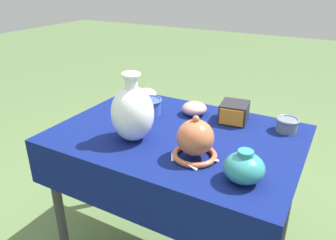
{
  "coord_description": "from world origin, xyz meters",
  "views": [
    {
      "loc": [
        0.59,
        -1.15,
        1.37
      ],
      "look_at": [
        0.01,
        -0.11,
        0.83
      ],
      "focal_mm": 35.0,
      "sensor_mm": 36.0,
      "label": 1
    }
  ],
  "objects_px": {
    "bowl_shallow_rose": "(194,108)",
    "cup_wide_cobalt": "(149,106)",
    "bowl_shallow_celadon": "(146,94)",
    "vase_tall_bulbous": "(133,113)",
    "mosaic_tile_box": "(234,112)",
    "vase_dome_bell": "(195,141)",
    "jar_round_teal": "(244,167)",
    "cup_wide_slate": "(287,124)"
  },
  "relations": [
    {
      "from": "jar_round_teal",
      "to": "vase_dome_bell",
      "type": "bearing_deg",
      "value": 164.16
    },
    {
      "from": "jar_round_teal",
      "to": "cup_wide_slate",
      "type": "relative_size",
      "value": 1.34
    },
    {
      "from": "cup_wide_cobalt",
      "to": "bowl_shallow_rose",
      "type": "bearing_deg",
      "value": 27.77
    },
    {
      "from": "cup_wide_cobalt",
      "to": "cup_wide_slate",
      "type": "relative_size",
      "value": 1.27
    },
    {
      "from": "bowl_shallow_rose",
      "to": "jar_round_teal",
      "type": "distance_m",
      "value": 0.58
    },
    {
      "from": "vase_tall_bulbous",
      "to": "vase_dome_bell",
      "type": "relative_size",
      "value": 1.54
    },
    {
      "from": "bowl_shallow_rose",
      "to": "cup_wide_slate",
      "type": "relative_size",
      "value": 1.19
    },
    {
      "from": "vase_tall_bulbous",
      "to": "vase_dome_bell",
      "type": "xyz_separation_m",
      "value": [
        0.29,
        -0.01,
        -0.05
      ]
    },
    {
      "from": "vase_tall_bulbous",
      "to": "vase_dome_bell",
      "type": "distance_m",
      "value": 0.29
    },
    {
      "from": "vase_tall_bulbous",
      "to": "cup_wide_slate",
      "type": "height_order",
      "value": "vase_tall_bulbous"
    },
    {
      "from": "mosaic_tile_box",
      "to": "jar_round_teal",
      "type": "bearing_deg",
      "value": -75.25
    },
    {
      "from": "vase_dome_bell",
      "to": "cup_wide_slate",
      "type": "bearing_deg",
      "value": 57.49
    },
    {
      "from": "vase_tall_bulbous",
      "to": "cup_wide_slate",
      "type": "distance_m",
      "value": 0.68
    },
    {
      "from": "bowl_shallow_celadon",
      "to": "bowl_shallow_rose",
      "type": "xyz_separation_m",
      "value": [
        0.32,
        -0.06,
        0.0
      ]
    },
    {
      "from": "cup_wide_cobalt",
      "to": "cup_wide_slate",
      "type": "bearing_deg",
      "value": 12.02
    },
    {
      "from": "mosaic_tile_box",
      "to": "bowl_shallow_celadon",
      "type": "height_order",
      "value": "mosaic_tile_box"
    },
    {
      "from": "bowl_shallow_celadon",
      "to": "bowl_shallow_rose",
      "type": "bearing_deg",
      "value": -11.03
    },
    {
      "from": "mosaic_tile_box",
      "to": "bowl_shallow_celadon",
      "type": "bearing_deg",
      "value": 167.38
    },
    {
      "from": "bowl_shallow_rose",
      "to": "cup_wide_cobalt",
      "type": "bearing_deg",
      "value": -152.23
    },
    {
      "from": "mosaic_tile_box",
      "to": "jar_round_teal",
      "type": "xyz_separation_m",
      "value": [
        0.19,
        -0.45,
        0.01
      ]
    },
    {
      "from": "vase_tall_bulbous",
      "to": "cup_wide_cobalt",
      "type": "xyz_separation_m",
      "value": [
        -0.09,
        0.26,
        -0.08
      ]
    },
    {
      "from": "vase_tall_bulbous",
      "to": "cup_wide_cobalt",
      "type": "relative_size",
      "value": 2.22
    },
    {
      "from": "bowl_shallow_celadon",
      "to": "vase_tall_bulbous",
      "type": "bearing_deg",
      "value": -63.8
    },
    {
      "from": "bowl_shallow_celadon",
      "to": "cup_wide_slate",
      "type": "bearing_deg",
      "value": -2.42
    },
    {
      "from": "vase_tall_bulbous",
      "to": "bowl_shallow_celadon",
      "type": "bearing_deg",
      "value": 116.2
    },
    {
      "from": "vase_tall_bulbous",
      "to": "mosaic_tile_box",
      "type": "relative_size",
      "value": 1.91
    },
    {
      "from": "vase_dome_bell",
      "to": "cup_wide_cobalt",
      "type": "distance_m",
      "value": 0.46
    },
    {
      "from": "bowl_shallow_celadon",
      "to": "cup_wide_cobalt",
      "type": "height_order",
      "value": "cup_wide_cobalt"
    },
    {
      "from": "cup_wide_cobalt",
      "to": "vase_dome_bell",
      "type": "bearing_deg",
      "value": -35.93
    },
    {
      "from": "mosaic_tile_box",
      "to": "vase_dome_bell",
      "type": "bearing_deg",
      "value": -100.51
    },
    {
      "from": "bowl_shallow_celadon",
      "to": "cup_wide_slate",
      "type": "relative_size",
      "value": 1.09
    },
    {
      "from": "mosaic_tile_box",
      "to": "cup_wide_cobalt",
      "type": "height_order",
      "value": "mosaic_tile_box"
    },
    {
      "from": "cup_wide_slate",
      "to": "vase_tall_bulbous",
      "type": "bearing_deg",
      "value": -144.26
    },
    {
      "from": "vase_tall_bulbous",
      "to": "cup_wide_slate",
      "type": "bearing_deg",
      "value": 35.74
    },
    {
      "from": "mosaic_tile_box",
      "to": "cup_wide_cobalt",
      "type": "relative_size",
      "value": 1.16
    },
    {
      "from": "vase_dome_bell",
      "to": "cup_wide_cobalt",
      "type": "xyz_separation_m",
      "value": [
        -0.37,
        0.27,
        -0.03
      ]
    },
    {
      "from": "cup_wide_slate",
      "to": "mosaic_tile_box",
      "type": "bearing_deg",
      "value": -176.99
    },
    {
      "from": "bowl_shallow_rose",
      "to": "cup_wide_slate",
      "type": "xyz_separation_m",
      "value": [
        0.44,
        0.03,
        0.0
      ]
    },
    {
      "from": "mosaic_tile_box",
      "to": "cup_wide_cobalt",
      "type": "bearing_deg",
      "value": -170.44
    },
    {
      "from": "vase_tall_bulbous",
      "to": "jar_round_teal",
      "type": "bearing_deg",
      "value": -8.22
    },
    {
      "from": "cup_wide_cobalt",
      "to": "cup_wide_slate",
      "type": "height_order",
      "value": "cup_wide_cobalt"
    },
    {
      "from": "vase_dome_bell",
      "to": "mosaic_tile_box",
      "type": "relative_size",
      "value": 1.24
    }
  ]
}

